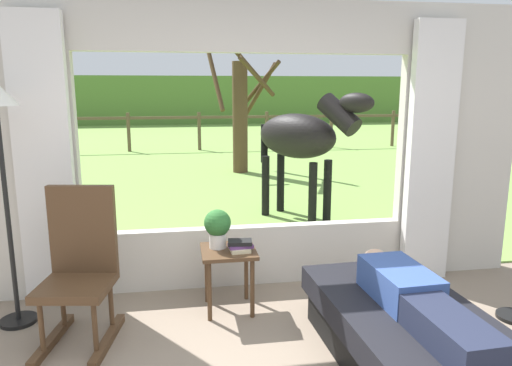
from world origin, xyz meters
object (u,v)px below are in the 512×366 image
Objects in this scene: rocking_chair at (80,267)px; side_table at (228,260)px; reclining_person at (414,297)px; pasture_tree at (242,111)px; horse at (301,137)px; recliner_sofa at (407,337)px; potted_plant at (218,226)px; book_stack at (240,246)px.

side_table is at bearing 23.21° from rocking_chair.
reclining_person reaches higher than side_table.
pasture_tree is at bearing 82.02° from rocking_chair.
horse reaches higher than rocking_chair.
recliner_sofa is 0.65× the size of pasture_tree.
horse is 3.88m from pasture_tree.
rocking_chair is 1.08m from potted_plant.
side_table is 2.89m from horse.
horse is at bearing 63.35° from side_table.
pasture_tree is (2.06, 6.64, 0.79)m from rocking_chair.
pasture_tree reaches higher than horse.
rocking_chair is 0.65× the size of horse.
recliner_sofa is at bearing -10.17° from rocking_chair.
reclining_person reaches higher than recliner_sofa.
rocking_chair is (-2.15, 0.81, 0.02)m from reclining_person.
rocking_chair is at bearing 13.60° from horse.
reclining_person is 4.48× the size of potted_plant.
reclining_person is at bearing -11.35° from rocking_chair.
recliner_sofa is 1.41m from book_stack.
horse reaches higher than book_stack.
book_stack is (-0.96, 1.03, 0.04)m from reclining_person.
reclining_person is at bearing -89.37° from pasture_tree.
recliner_sofa is 0.31m from reclining_person.
rocking_chair is 5.38× the size of book_stack.
recliner_sofa is 5.43× the size of potted_plant.
side_table is 0.30× the size of horse.
side_table is 6.50m from pasture_tree.
potted_plant is at bearing -99.42° from pasture_tree.
book_stack is at bearing 130.66° from reclining_person.
recliner_sofa is 1.21× the size of reclining_person.
reclining_person is 0.54× the size of pasture_tree.
horse reaches higher than potted_plant.
reclining_person is 1.40m from book_stack.
potted_plant is at bearing 145.78° from book_stack.
potted_plant is at bearing 133.55° from recliner_sofa.
side_table is at bearing 148.29° from book_stack.
book_stack is (1.19, 0.22, 0.02)m from rocking_chair.
rocking_chair is at bearing -161.93° from potted_plant.
pasture_tree is at bearing 82.22° from book_stack.
side_table is 1.63× the size of potted_plant.
reclining_person is 2.29m from rocking_chair.
rocking_chair is at bearing -169.65° from book_stack.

